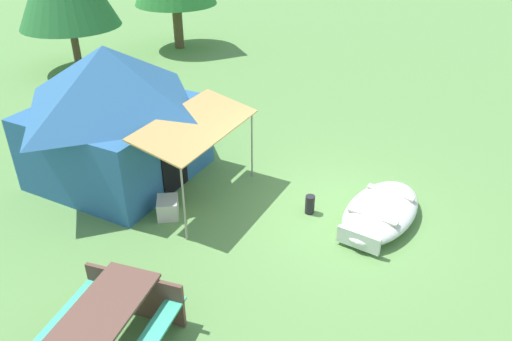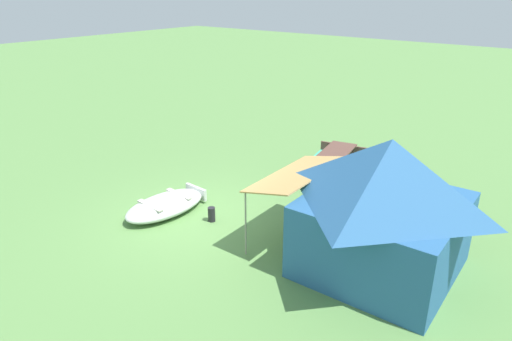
{
  "view_description": "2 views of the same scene",
  "coord_description": "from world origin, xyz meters",
  "px_view_note": "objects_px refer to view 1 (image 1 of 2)",
  "views": [
    {
      "loc": [
        -7.24,
        -2.51,
        5.31
      ],
      "look_at": [
        -0.55,
        1.24,
        0.84
      ],
      "focal_mm": 34.85,
      "sensor_mm": 36.0,
      "label": 1
    },
    {
      "loc": [
        6.89,
        7.23,
        5.32
      ],
      "look_at": [
        -0.87,
        1.13,
        1.29
      ],
      "focal_mm": 32.14,
      "sensor_mm": 36.0,
      "label": 2
    }
  ],
  "objects_px": {
    "fuel_can": "(310,204)",
    "canvas_cabin_tent": "(113,112)",
    "cooler_box": "(168,208)",
    "beached_rowboat": "(381,211)",
    "picnic_table": "(99,334)"
  },
  "relations": [
    {
      "from": "canvas_cabin_tent",
      "to": "picnic_table",
      "type": "height_order",
      "value": "canvas_cabin_tent"
    },
    {
      "from": "beached_rowboat",
      "to": "canvas_cabin_tent",
      "type": "relative_size",
      "value": 0.56
    },
    {
      "from": "cooler_box",
      "to": "beached_rowboat",
      "type": "bearing_deg",
      "value": -63.15
    },
    {
      "from": "picnic_table",
      "to": "canvas_cabin_tent",
      "type": "bearing_deg",
      "value": 39.73
    },
    {
      "from": "beached_rowboat",
      "to": "fuel_can",
      "type": "xyz_separation_m",
      "value": [
        -0.38,
        1.21,
        -0.03
      ]
    },
    {
      "from": "fuel_can",
      "to": "canvas_cabin_tent",
      "type": "bearing_deg",
      "value": 99.13
    },
    {
      "from": "picnic_table",
      "to": "cooler_box",
      "type": "height_order",
      "value": "picnic_table"
    },
    {
      "from": "fuel_can",
      "to": "beached_rowboat",
      "type": "bearing_deg",
      "value": -72.53
    },
    {
      "from": "beached_rowboat",
      "to": "picnic_table",
      "type": "distance_m",
      "value": 5.17
    },
    {
      "from": "canvas_cabin_tent",
      "to": "picnic_table",
      "type": "xyz_separation_m",
      "value": [
        -3.67,
        -3.05,
        -0.93
      ]
    },
    {
      "from": "canvas_cabin_tent",
      "to": "cooler_box",
      "type": "bearing_deg",
      "value": -112.07
    },
    {
      "from": "picnic_table",
      "to": "fuel_can",
      "type": "height_order",
      "value": "picnic_table"
    },
    {
      "from": "cooler_box",
      "to": "fuel_can",
      "type": "xyz_separation_m",
      "value": [
        1.36,
        -2.22,
        0.01
      ]
    },
    {
      "from": "canvas_cabin_tent",
      "to": "cooler_box",
      "type": "distance_m",
      "value": 2.27
    },
    {
      "from": "beached_rowboat",
      "to": "cooler_box",
      "type": "distance_m",
      "value": 3.85
    }
  ]
}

